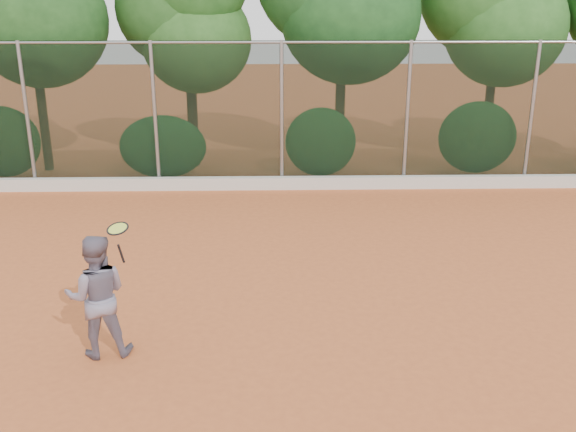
{
  "coord_description": "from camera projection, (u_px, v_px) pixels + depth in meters",
  "views": [
    {
      "loc": [
        -0.23,
        -8.2,
        4.33
      ],
      "look_at": [
        0.0,
        1.0,
        1.25
      ],
      "focal_mm": 40.0,
      "sensor_mm": 36.0,
      "label": 1
    }
  ],
  "objects": [
    {
      "name": "tennis_player",
      "position": [
        97.0,
        296.0,
        8.06
      ],
      "size": [
        0.88,
        0.73,
        1.62
      ],
      "primitive_type": "imported",
      "rotation": [
        0.0,
        0.0,
        3.3
      ],
      "color": "slate",
      "rests_on": "ground"
    },
    {
      "name": "chainlink_fence",
      "position": [
        282.0,
        112.0,
        15.2
      ],
      "size": [
        24.09,
        0.09,
        3.5
      ],
      "color": "black",
      "rests_on": "ground"
    },
    {
      "name": "concrete_curb",
      "position": [
        282.0,
        183.0,
        15.57
      ],
      "size": [
        24.0,
        0.2,
        0.3
      ],
      "primitive_type": "cube",
      "color": "beige",
      "rests_on": "ground"
    },
    {
      "name": "ground",
      "position": [
        290.0,
        321.0,
        9.15
      ],
      "size": [
        80.0,
        80.0,
        0.0
      ],
      "primitive_type": "plane",
      "color": "#C45F2E",
      "rests_on": "ground"
    },
    {
      "name": "tennis_racket",
      "position": [
        118.0,
        231.0,
        7.74
      ],
      "size": [
        0.35,
        0.35,
        0.54
      ],
      "color": "black",
      "rests_on": "ground"
    }
  ]
}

